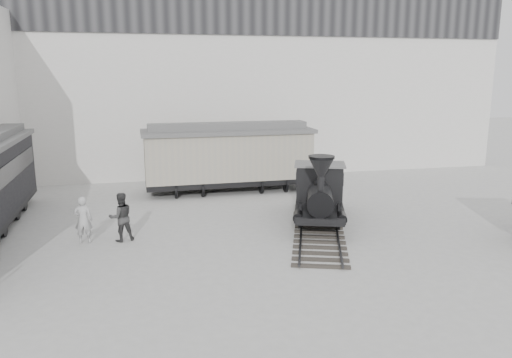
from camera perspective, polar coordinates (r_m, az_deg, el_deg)
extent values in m
plane|color=#9E9E9B|center=(16.15, 5.60, -9.63)|extent=(90.00, 90.00, 0.00)
cube|color=silver|center=(29.62, -3.53, 11.14)|extent=(34.00, 2.40, 11.00)
cube|color=#232326|center=(28.61, -3.20, 19.14)|extent=(34.00, 0.12, 3.00)
cube|color=#2D2A26|center=(19.67, 7.18, -5.43)|extent=(4.53, 8.67, 0.15)
cube|color=#2D2D30|center=(19.65, 5.23, -5.26)|extent=(2.85, 8.09, 0.06)
cube|color=#2D2D30|center=(19.68, 9.14, -5.34)|extent=(2.85, 8.09, 0.06)
cylinder|color=black|center=(19.06, 5.07, -4.13)|extent=(0.44, 1.00, 1.02)
cylinder|color=black|center=(19.09, 9.43, -4.22)|extent=(0.44, 1.00, 1.02)
cylinder|color=black|center=(20.22, 5.14, -3.18)|extent=(0.44, 1.00, 1.02)
cylinder|color=black|center=(20.25, 9.24, -3.27)|extent=(0.44, 1.00, 1.02)
cube|color=black|center=(19.61, 7.23, -3.37)|extent=(2.84, 3.76, 0.26)
cylinder|color=black|center=(18.83, 7.31, -2.16)|extent=(1.57, 2.32, 0.93)
cylinder|color=black|center=(17.85, 7.42, -0.56)|extent=(0.31, 0.31, 0.56)
cone|color=black|center=(17.73, 7.47, 1.34)|extent=(1.13, 1.13, 0.65)
sphere|color=black|center=(19.09, 7.32, -0.59)|extent=(0.48, 0.48, 0.48)
cube|color=black|center=(20.22, 7.25, -0.43)|extent=(2.12, 1.77, 1.44)
cube|color=#5F5F5F|center=(20.07, 7.31, 1.68)|extent=(2.35, 2.01, 0.07)
cube|color=black|center=(21.96, 7.14, -0.81)|extent=(2.18, 2.30, 0.83)
cylinder|color=black|center=(25.32, -7.87, -0.81)|extent=(1.86, 0.77, 0.74)
cylinder|color=black|center=(26.08, 1.45, -0.33)|extent=(1.86, 0.77, 0.74)
cube|color=black|center=(25.58, -3.15, -0.16)|extent=(8.34, 2.43, 0.28)
cube|color=#9E988A|center=(25.34, -3.18, 2.70)|extent=(8.34, 2.52, 2.31)
cube|color=#5F5F5F|center=(25.16, -3.21, 5.50)|extent=(8.62, 2.80, 0.18)
cube|color=#5F5F5F|center=(25.14, -3.22, 6.08)|extent=(7.95, 1.23, 0.33)
cube|color=black|center=(19.84, -26.81, 0.33)|extent=(0.20, 10.43, 0.70)
imported|color=#ADADAD|center=(18.72, -19.14, -4.43)|extent=(0.65, 0.45, 1.71)
imported|color=#353535|center=(18.55, -15.17, -4.21)|extent=(1.02, 0.89, 1.78)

